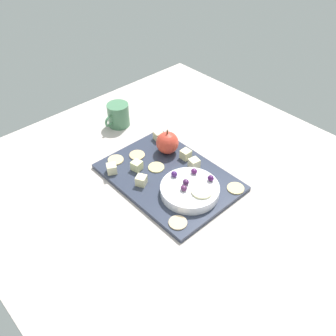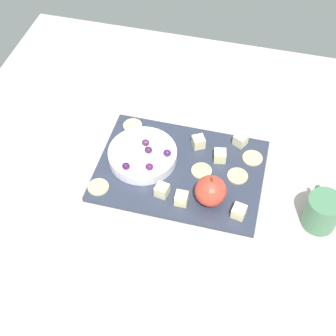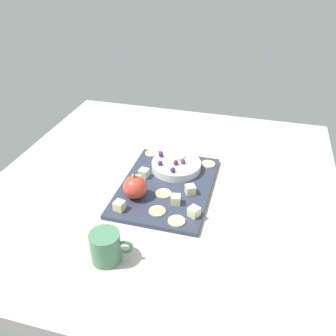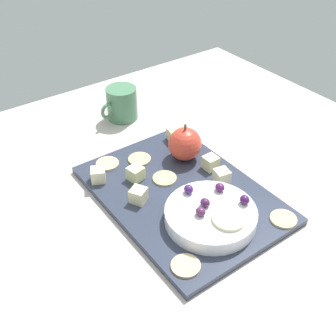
# 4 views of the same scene
# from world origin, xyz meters

# --- Properties ---
(table) EXTENTS (1.10, 1.07, 0.05)m
(table) POSITION_xyz_m (0.00, 0.00, 0.02)
(table) COLOR #C0B2AD
(table) RESTS_ON ground
(platter) EXTENTS (0.38, 0.27, 0.01)m
(platter) POSITION_xyz_m (-0.03, -0.02, 0.05)
(platter) COLOR #2E3548
(platter) RESTS_ON table
(serving_dish) EXTENTS (0.16, 0.16, 0.03)m
(serving_dish) POSITION_xyz_m (0.06, -0.02, 0.07)
(serving_dish) COLOR white
(serving_dish) RESTS_ON platter
(apple_whole) EXTENTS (0.07, 0.07, 0.07)m
(apple_whole) POSITION_xyz_m (-0.11, 0.05, 0.09)
(apple_whole) COLOR #CF3E2E
(apple_whole) RESTS_ON platter
(apple_stem) EXTENTS (0.01, 0.01, 0.01)m
(apple_stem) POSITION_xyz_m (-0.11, 0.05, 0.13)
(apple_stem) COLOR brown
(apple_stem) RESTS_ON apple_whole
(cheese_cube_0) EXTENTS (0.03, 0.03, 0.03)m
(cheese_cube_0) POSITION_xyz_m (-0.05, 0.07, 0.07)
(cheese_cube_0) COLOR beige
(cheese_cube_0) RESTS_ON platter
(cheese_cube_1) EXTENTS (0.04, 0.04, 0.03)m
(cheese_cube_1) POSITION_xyz_m (-0.15, -0.13, 0.07)
(cheese_cube_1) COLOR beige
(cheese_cube_1) RESTS_ON platter
(cheese_cube_2) EXTENTS (0.03, 0.03, 0.03)m
(cheese_cube_2) POSITION_xyz_m (-0.18, 0.08, 0.07)
(cheese_cube_2) COLOR beige
(cheese_cube_2) RESTS_ON platter
(cheese_cube_3) EXTENTS (0.03, 0.03, 0.03)m
(cheese_cube_3) POSITION_xyz_m (-0.11, -0.07, 0.07)
(cheese_cube_3) COLOR beige
(cheese_cube_3) RESTS_ON platter
(cheese_cube_4) EXTENTS (0.04, 0.04, 0.03)m
(cheese_cube_4) POSITION_xyz_m (-0.05, -0.10, 0.07)
(cheese_cube_4) COLOR beige
(cheese_cube_4) RESTS_ON platter
(cheese_cube_5) EXTENTS (0.03, 0.03, 0.03)m
(cheese_cube_5) POSITION_xyz_m (-0.01, 0.06, 0.07)
(cheese_cube_5) COLOR beige
(cheese_cube_5) RESTS_ON platter
(cracker_0) EXTENTS (0.05, 0.05, 0.00)m
(cracker_0) POSITION_xyz_m (-0.16, -0.03, 0.06)
(cracker_0) COLOR #D6B781
(cracker_0) RESTS_ON platter
(cracker_1) EXTENTS (0.05, 0.05, 0.00)m
(cracker_1) POSITION_xyz_m (-0.08, -0.02, 0.06)
(cracker_1) COLOR #D3C282
(cracker_1) RESTS_ON platter
(cracker_2) EXTENTS (0.05, 0.05, 0.00)m
(cracker_2) POSITION_xyz_m (0.14, 0.08, 0.06)
(cracker_2) COLOR #DBC587
(cracker_2) RESTS_ON platter
(cracker_3) EXTENTS (0.05, 0.05, 0.00)m
(cracker_3) POSITION_xyz_m (0.12, -0.12, 0.06)
(cracker_3) COLOR #D3B58C
(cracker_3) RESTS_ON platter
(cracker_4) EXTENTS (0.05, 0.05, 0.00)m
(cracker_4) POSITION_xyz_m (-0.18, -0.09, 0.06)
(cracker_4) COLOR #D9BF88
(cracker_4) RESTS_ON platter
(grape_0) EXTENTS (0.02, 0.02, 0.02)m
(grape_0) POSITION_xyz_m (0.01, -0.03, 0.09)
(grape_0) COLOR #431F62
(grape_0) RESTS_ON serving_dish
(grape_1) EXTENTS (0.02, 0.02, 0.02)m
(grape_1) POSITION_xyz_m (0.09, 0.03, 0.09)
(grape_1) COLOR #431750
(grape_1) RESTS_ON serving_dish
(grape_2) EXTENTS (0.02, 0.02, 0.02)m
(grape_2) POSITION_xyz_m (0.05, -0.03, 0.09)
(grape_2) COLOR #451F4B
(grape_2) RESTS_ON serving_dish
(grape_3) EXTENTS (0.02, 0.02, 0.01)m
(grape_3) POSITION_xyz_m (0.06, -0.05, 0.09)
(grape_3) COLOR #562650
(grape_3) RESTS_ON serving_dish
(grape_4) EXTENTS (0.02, 0.02, 0.02)m
(grape_4) POSITION_xyz_m (0.03, 0.02, 0.09)
(grape_4) COLOR #531C56
(grape_4) RESTS_ON serving_dish
(apple_slice_0) EXTENTS (0.06, 0.06, 0.01)m
(apple_slice_0) POSITION_xyz_m (0.10, -0.02, 0.09)
(apple_slice_0) COLOR beige
(apple_slice_0) RESTS_ON serving_dish
(cup) EXTENTS (0.07, 0.10, 0.08)m
(cup) POSITION_xyz_m (-0.34, 0.04, 0.09)
(cup) COLOR #497D58
(cup) RESTS_ON table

